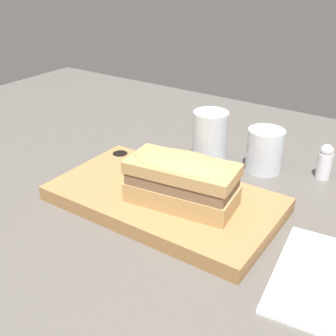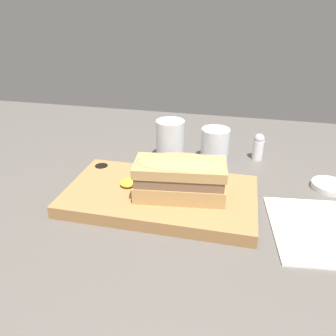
% 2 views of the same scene
% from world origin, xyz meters
% --- Properties ---
extents(dining_table, '(1.51, 1.15, 0.02)m').
position_xyz_m(dining_table, '(0.00, 0.00, 0.01)').
color(dining_table, '#56514C').
rests_on(dining_table, ground).
extents(serving_board, '(0.35, 0.20, 0.02)m').
position_xyz_m(serving_board, '(0.03, 0.03, 0.03)').
color(serving_board, '#9E7042').
rests_on(serving_board, dining_table).
extents(sandwich, '(0.17, 0.10, 0.08)m').
position_xyz_m(sandwich, '(0.07, 0.02, 0.09)').
color(sandwich, tan).
rests_on(sandwich, serving_board).
extents(mustard_dollop, '(0.03, 0.03, 0.01)m').
position_xyz_m(mustard_dollop, '(-0.03, 0.03, 0.05)').
color(mustard_dollop, yellow).
rests_on(mustard_dollop, serving_board).
extents(water_glass, '(0.07, 0.07, 0.10)m').
position_xyz_m(water_glass, '(0.01, 0.21, 0.06)').
color(water_glass, silver).
rests_on(water_glass, dining_table).
extents(wine_glass, '(0.07, 0.07, 0.08)m').
position_xyz_m(wine_glass, '(0.12, 0.23, 0.06)').
color(wine_glass, silver).
rests_on(wine_glass, dining_table).
extents(napkin, '(0.22, 0.20, 0.00)m').
position_xyz_m(napkin, '(0.34, 0.00, 0.02)').
color(napkin, white).
rests_on(napkin, dining_table).
extents(salt_shaker, '(0.03, 0.03, 0.06)m').
position_xyz_m(salt_shaker, '(0.22, 0.26, 0.05)').
color(salt_shaker, white).
rests_on(salt_shaker, dining_table).
extents(condiment_dish, '(0.07, 0.07, 0.01)m').
position_xyz_m(condiment_dish, '(0.36, 0.15, 0.03)').
color(condiment_dish, white).
rests_on(condiment_dish, dining_table).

